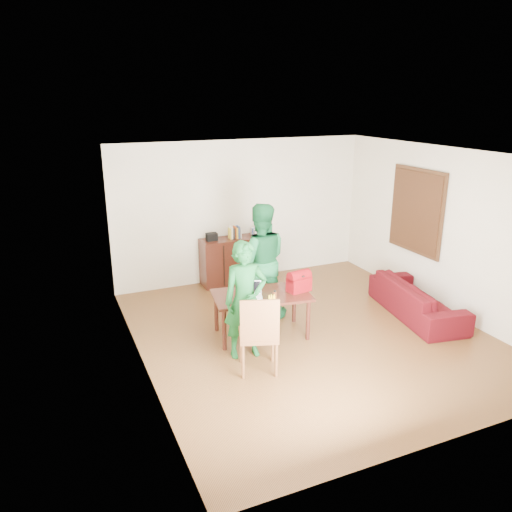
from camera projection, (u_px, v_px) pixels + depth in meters
name	position (u px, v px, depth m)	size (l,w,h in m)	color
room	(309.00, 249.00, 7.32)	(5.20, 5.70, 2.90)	#432510
table	(261.00, 299.00, 7.40)	(1.52, 1.01, 0.66)	black
chair	(258.00, 349.00, 6.50)	(0.62, 0.60, 1.09)	brown
person_near	(245.00, 300.00, 6.75)	(0.60, 0.39, 1.65)	#115020
person_far	(260.00, 261.00, 7.99)	(0.91, 0.71, 1.88)	#145C2E
laptop	(252.00, 295.00, 7.24)	(0.34, 0.29, 0.21)	white
bananas	(272.00, 302.00, 7.02)	(0.15, 0.09, 0.05)	gold
bottle	(275.00, 296.00, 7.06)	(0.06, 0.06, 0.18)	#522712
red_bag	(299.00, 283.00, 7.45)	(0.35, 0.20, 0.25)	maroon
sofa	(417.00, 299.00, 8.18)	(1.96, 0.77, 0.57)	#400815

